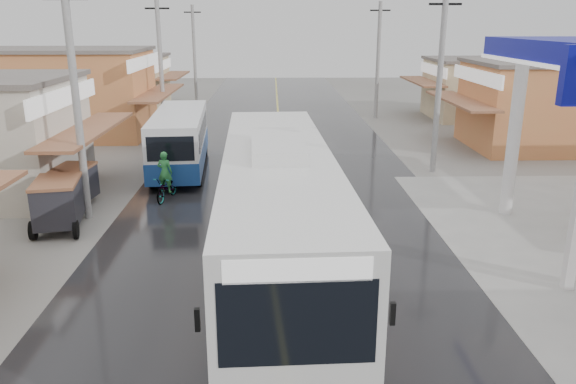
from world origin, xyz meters
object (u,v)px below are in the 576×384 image
Objects in this scene: coach_bus at (278,219)px; tricycle_near at (58,202)px; second_bus at (180,140)px; tricycle_far at (73,184)px; tyre_stack at (66,222)px; cyclist at (167,184)px.

coach_bus is 5.52× the size of tricycle_near.
second_bus is 6.27m from tricycle_far.
second_bus is 3.57× the size of tricycle_near.
second_bus reaches higher than tricycle_far.
coach_bus is at bearing -74.16° from second_bus.
tricycle_near is 0.81m from tyre_stack.
coach_bus is 15.14× the size of tyre_stack.
cyclist is 4.19m from tyre_stack.
tricycle_near is (-2.82, -7.86, -0.46)m from second_bus.
second_bus is 8.36m from tricycle_near.
coach_bus is at bearing -48.19° from cyclist.
second_bus is 8.22m from tyre_stack.
coach_bus is at bearing -32.73° from tyre_stack.
coach_bus is 13.01m from second_bus.
tricycle_far is (-3.16, -5.38, -0.57)m from second_bus.
second_bus reaches higher than tyre_stack.
cyclist is at bearing 117.21° from coach_bus.
cyclist is 0.92× the size of tricycle_far.
second_bus is 4.17× the size of cyclist.
cyclist is 4.40m from tricycle_near.
cyclist is at bearing -91.98° from second_bus.
coach_bus reaches higher than tricycle_far.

